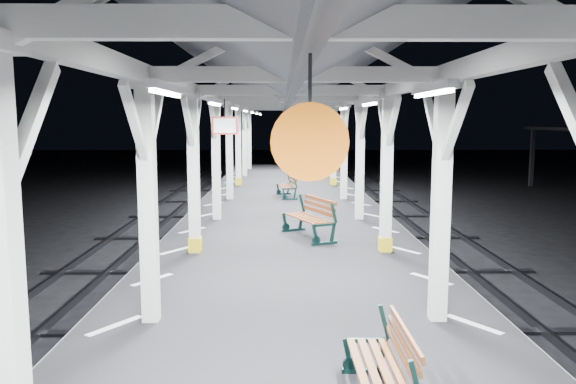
{
  "coord_description": "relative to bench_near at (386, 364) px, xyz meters",
  "views": [
    {
      "loc": [
        -0.18,
        -9.56,
        3.79
      ],
      "look_at": [
        -0.04,
        2.69,
        2.2
      ],
      "focal_mm": 35.0,
      "sensor_mm": 36.0,
      "label": 1
    }
  ],
  "objects": [
    {
      "name": "platform",
      "position": [
        -0.84,
        4.38,
        -0.92
      ],
      "size": [
        6.0,
        50.0,
        1.0
      ],
      "primitive_type": "cube",
      "color": "black",
      "rests_on": "ground"
    },
    {
      "name": "hazard_stripes_right",
      "position": [
        1.61,
        4.38,
        -0.42
      ],
      "size": [
        1.0,
        48.0,
        0.01
      ],
      "primitive_type": "cube",
      "color": "silver",
      "rests_on": "platform"
    },
    {
      "name": "track_left",
      "position": [
        -5.84,
        4.38,
        -1.35
      ],
      "size": [
        2.2,
        60.0,
        0.16
      ],
      "color": "#2D2D33",
      "rests_on": "ground"
    },
    {
      "name": "canopy",
      "position": [
        -0.84,
        4.36,
        3.14
      ],
      "size": [
        5.4,
        49.0,
        4.65
      ],
      "color": "silver",
      "rests_on": "platform"
    },
    {
      "name": "track_right",
      "position": [
        4.16,
        4.38,
        -1.35
      ],
      "size": [
        2.2,
        60.0,
        0.16
      ],
      "color": "#2D2D33",
      "rests_on": "ground"
    },
    {
      "name": "hazard_stripes_left",
      "position": [
        -3.29,
        4.38,
        -0.42
      ],
      "size": [
        1.0,
        48.0,
        0.01
      ],
      "primitive_type": "cube",
      "color": "silver",
      "rests_on": "platform"
    },
    {
      "name": "bench_mid",
      "position": [
        -0.3,
        7.92,
        0.08
      ],
      "size": [
        1.27,
        1.85,
        0.94
      ],
      "rotation": [
        0.0,
        0.0,
        0.41
      ],
      "color": "black",
      "rests_on": "platform"
    },
    {
      "name": "bench_near",
      "position": [
        0.0,
        0.0,
        0.0
      ],
      "size": [
        0.56,
        1.47,
        0.8
      ],
      "rotation": [
        0.0,
        0.0,
        0.01
      ],
      "color": "black",
      "rests_on": "platform"
    },
    {
      "name": "ground",
      "position": [
        -0.84,
        4.38,
        -1.42
      ],
      "size": [
        120.0,
        120.0,
        0.0
      ],
      "primitive_type": "plane",
      "color": "black",
      "rests_on": "ground"
    },
    {
      "name": "bench_far",
      "position": [
        -0.76,
        14.86,
        0.01
      ],
      "size": [
        0.77,
        1.58,
        0.82
      ],
      "rotation": [
        0.0,
        0.0,
        0.14
      ],
      "color": "black",
      "rests_on": "platform"
    }
  ]
}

